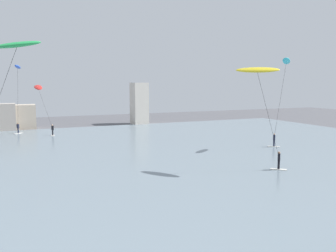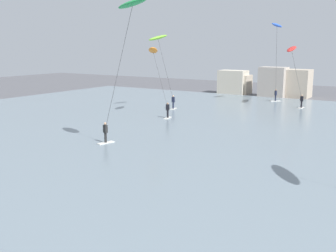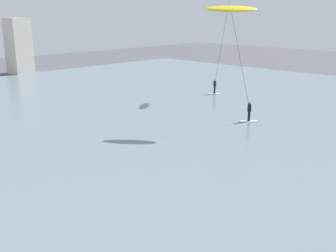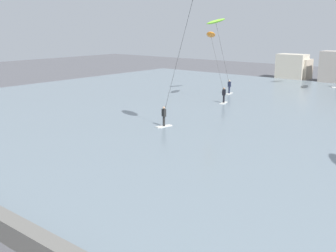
# 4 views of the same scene
# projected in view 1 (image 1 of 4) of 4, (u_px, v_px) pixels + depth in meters

# --- Properties ---
(water_bay) EXTENTS (84.00, 52.00, 0.10)m
(water_bay) POSITION_uv_depth(u_px,v_px,m) (106.00, 156.00, 36.93)
(water_bay) COLOR slate
(water_bay) RESTS_ON ground
(far_shore_buildings) EXTENTS (33.86, 4.59, 7.90)m
(far_shore_buildings) POSITION_uv_depth(u_px,v_px,m) (42.00, 114.00, 59.84)
(far_shore_buildings) COLOR beige
(far_shore_buildings) RESTS_ON ground
(kitesurfer_cyan) EXTENTS (2.39, 3.34, 10.61)m
(kitesurfer_cyan) POSITION_uv_depth(u_px,v_px,m) (285.00, 73.00, 39.86)
(kitesurfer_cyan) COLOR silver
(kitesurfer_cyan) RESTS_ON water_bay
(kitesurfer_green) EXTENTS (5.48, 2.47, 10.67)m
(kitesurfer_green) POSITION_uv_depth(u_px,v_px,m) (12.00, 58.00, 23.39)
(kitesurfer_green) COLOR silver
(kitesurfer_green) RESTS_ON water_bay
(kitesurfer_yellow) EXTENTS (4.56, 3.71, 9.15)m
(kitesurfer_yellow) POSITION_uv_depth(u_px,v_px,m) (259.00, 77.00, 29.55)
(kitesurfer_yellow) COLOR silver
(kitesurfer_yellow) RESTS_ON water_bay
(kitesurfer_blue) EXTENTS (1.65, 4.02, 10.47)m
(kitesurfer_blue) POSITION_uv_depth(u_px,v_px,m) (18.00, 77.00, 50.79)
(kitesurfer_blue) COLOR silver
(kitesurfer_blue) RESTS_ON water_bay
(kitesurfer_red) EXTENTS (2.65, 3.22, 7.65)m
(kitesurfer_red) POSITION_uv_depth(u_px,v_px,m) (40.00, 92.00, 50.17)
(kitesurfer_red) COLOR silver
(kitesurfer_red) RESTS_ON water_bay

